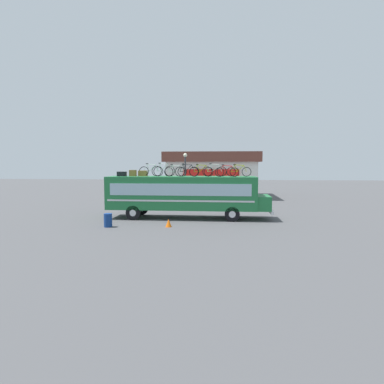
{
  "coord_description": "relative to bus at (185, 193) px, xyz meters",
  "views": [
    {
      "loc": [
        2.93,
        -23.29,
        3.86
      ],
      "look_at": [
        0.74,
        0.0,
        1.9
      ],
      "focal_mm": 30.65,
      "sensor_mm": 36.0,
      "label": 1
    }
  ],
  "objects": [
    {
      "name": "luggage_bag_3",
      "position": [
        -3.13,
        0.36,
        1.41
      ],
      "size": [
        0.61,
        0.5,
        0.41
      ],
      "primitive_type": "cube",
      "color": "olive",
      "rests_on": "bus"
    },
    {
      "name": "roadside_building",
      "position": [
        1.48,
        16.6,
        0.9
      ],
      "size": [
        10.85,
        9.08,
        5.27
      ],
      "color": "silver",
      "rests_on": "ground"
    },
    {
      "name": "rooftop_bicycle_3",
      "position": [
        -0.68,
        0.11,
        1.57
      ],
      "size": [
        1.63,
        0.44,
        0.87
      ],
      "color": "black",
      "rests_on": "bus"
    },
    {
      "name": "luggage_bag_1",
      "position": [
        -4.54,
        -0.2,
        1.38
      ],
      "size": [
        0.63,
        0.39,
        0.34
      ],
      "primitive_type": "cube",
      "color": "black",
      "rests_on": "bus"
    },
    {
      "name": "luggage_bag_2",
      "position": [
        -3.8,
        0.06,
        1.44
      ],
      "size": [
        0.47,
        0.36,
        0.45
      ],
      "primitive_type": "cube",
      "color": "olive",
      "rests_on": "bus"
    },
    {
      "name": "ground_plane",
      "position": [
        -0.2,
        0.0,
        -1.8
      ],
      "size": [
        120.0,
        120.0,
        0.0
      ],
      "primitive_type": "plane",
      "color": "#4C4C4F"
    },
    {
      "name": "trash_bin",
      "position": [
        -4.33,
        -3.81,
        -1.38
      ],
      "size": [
        0.5,
        0.5,
        0.84
      ],
      "primitive_type": "cylinder",
      "color": "navy",
      "rests_on": "ground"
    },
    {
      "name": "rooftop_bicycle_2",
      "position": [
        -1.61,
        0.33,
        1.61
      ],
      "size": [
        1.71,
        0.44,
        0.98
      ],
      "color": "black",
      "rests_on": "bus"
    },
    {
      "name": "bus",
      "position": [
        0.0,
        0.0,
        0.0
      ],
      "size": [
        11.64,
        2.64,
        3.01
      ],
      "color": "#1E6B38",
      "rests_on": "ground"
    },
    {
      "name": "rooftop_bicycle_1",
      "position": [
        -2.47,
        0.18,
        1.6
      ],
      "size": [
        1.77,
        0.44,
        0.94
      ],
      "color": "black",
      "rests_on": "bus"
    },
    {
      "name": "rooftop_bicycle_7",
      "position": [
        3.01,
        -0.36,
        1.57
      ],
      "size": [
        1.67,
        0.44,
        0.86
      ],
      "color": "black",
      "rests_on": "bus"
    },
    {
      "name": "traffic_cone",
      "position": [
        -0.59,
        -3.46,
        -1.55
      ],
      "size": [
        0.39,
        0.39,
        0.51
      ],
      "primitive_type": "cone",
      "color": "orange",
      "rests_on": "ground"
    },
    {
      "name": "rooftop_bicycle_5",
      "position": [
        1.19,
        -0.08,
        1.58
      ],
      "size": [
        1.72,
        0.44,
        0.89
      ],
      "color": "black",
      "rests_on": "bus"
    },
    {
      "name": "rooftop_bicycle_8",
      "position": [
        3.86,
        0.28,
        1.58
      ],
      "size": [
        1.76,
        0.44,
        0.89
      ],
      "color": "black",
      "rests_on": "bus"
    },
    {
      "name": "rooftop_bicycle_6",
      "position": [
        2.13,
        0.31,
        1.6
      ],
      "size": [
        1.75,
        0.44,
        0.94
      ],
      "color": "black",
      "rests_on": "bus"
    },
    {
      "name": "rooftop_bicycle_4",
      "position": [
        0.2,
        -0.18,
        1.59
      ],
      "size": [
        1.72,
        0.44,
        0.93
      ],
      "color": "black",
      "rests_on": "bus"
    },
    {
      "name": "street_lamp",
      "position": [
        -0.69,
        6.46,
        1.27
      ],
      "size": [
        0.35,
        0.35,
        4.89
      ],
      "color": "#38383D",
      "rests_on": "ground"
    }
  ]
}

